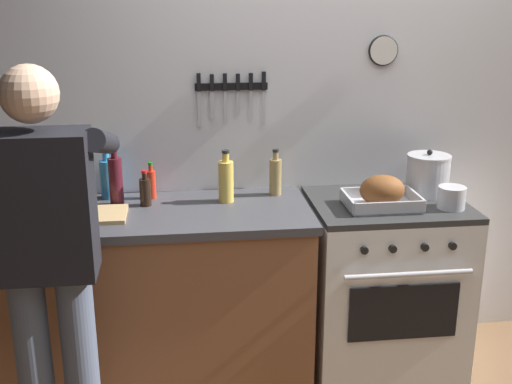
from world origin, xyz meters
The scene contains 14 objects.
wall_back centered at (0.00, 1.35, 1.30)m, with size 6.00×0.13×2.60m.
counter_block centered at (-1.20, 0.99, 0.45)m, with size 2.03×0.65×0.90m.
stove centered at (0.22, 0.99, 0.45)m, with size 0.76×0.67×0.90m.
person_cook centered at (-1.32, 0.42, 0.95)m, with size 0.51×0.63×1.66m.
roasting_pan centered at (0.16, 0.91, 0.97)m, with size 0.35×0.26×0.16m.
stock_pot centered at (0.45, 1.08, 1.00)m, with size 0.22×0.22×0.24m.
saucepan centered at (0.49, 0.85, 0.95)m, with size 0.13×0.13×0.11m.
cutting_board centered at (-1.24, 0.93, 0.91)m, with size 0.36×0.24×0.02m, color tan.
bottle_dish_soap centered at (-1.17, 1.21, 1.01)m, with size 0.07×0.07×0.25m.
bottle_vinegar centered at (-0.32, 1.17, 1.00)m, with size 0.06×0.06×0.24m.
bottle_hot_sauce centered at (-0.95, 1.19, 0.98)m, with size 0.05×0.05×0.19m.
bottle_wine_red centered at (-1.11, 1.09, 1.03)m, with size 0.07×0.07×0.30m.
bottle_soy_sauce centered at (-0.98, 1.07, 0.97)m, with size 0.05×0.05×0.18m.
bottle_cooking_oil centered at (-0.58, 1.09, 1.01)m, with size 0.08×0.08×0.26m.
Camera 1 is at (-0.80, -1.92, 1.90)m, focal length 44.76 mm.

